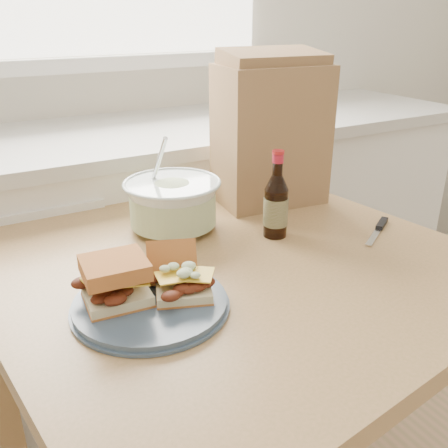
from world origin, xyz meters
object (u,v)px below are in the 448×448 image
paper_bag (271,136)px  coleslaw_bowl (173,206)px  dining_table (227,304)px  plate (150,304)px  beer_bottle (276,205)px

paper_bag → coleslaw_bowl: bearing=-164.1°
dining_table → paper_bag: paper_bag is taller
plate → beer_bottle: beer_bottle is taller
beer_bottle → paper_bag: size_ratio=0.57×
dining_table → plate: bearing=-161.8°
dining_table → plate: 0.27m
coleslaw_bowl → paper_bag: size_ratio=0.64×
plate → coleslaw_bowl: coleslaw_bowl is taller
plate → paper_bag: bearing=35.8°
plate → beer_bottle: (0.37, 0.15, 0.07)m
coleslaw_bowl → paper_bag: 0.34m
plate → dining_table: bearing=26.1°
beer_bottle → plate: bearing=-149.1°
plate → paper_bag: size_ratio=0.75×
dining_table → paper_bag: bearing=34.2°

